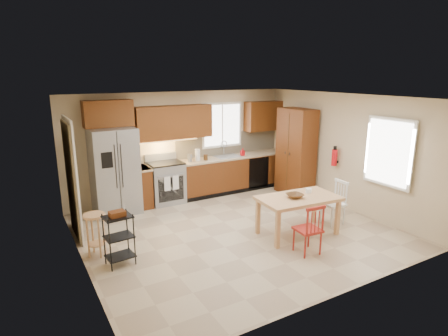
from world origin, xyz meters
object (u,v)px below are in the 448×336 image
soap_bottle (243,152)px  pantry (296,152)px  table_bowl (295,198)px  table_jar (309,192)px  dining_table (298,216)px  chair_white (333,203)px  bar_stool (96,235)px  utility_cart (119,239)px  range_stove (166,183)px  refrigerator (115,171)px  fire_extinguisher (334,158)px  chair_red (308,229)px

soap_bottle → pantry: pantry is taller
table_bowl → table_jar: table_jar is taller
pantry → dining_table: bearing=-129.0°
chair_white → bar_stool: bearing=82.4°
pantry → utility_cart: 4.92m
range_stove → table_bowl: (1.36, -2.87, 0.26)m
soap_bottle → chair_white: 2.82m
bar_stool → pantry: bearing=17.3°
refrigerator → utility_cart: 2.42m
refrigerator → table_jar: size_ratio=15.54×
table_bowl → refrigerator: bearing=131.7°
range_stove → dining_table: size_ratio=0.63×
table_bowl → bar_stool: 3.48m
utility_cart → bar_stool: bearing=111.9°
pantry → table_bowl: 2.51m
soap_bottle → chair_white: bearing=-82.3°
soap_bottle → table_jar: (-0.26, -2.70, -0.25)m
pantry → utility_cart: (-4.68, -1.38, -0.63)m
refrigerator → fire_extinguisher: size_ratio=5.06×
chair_white → table_jar: bearing=91.0°
dining_table → chair_white: bearing=7.8°
chair_red → table_jar: chair_red is taller
refrigerator → pantry: (4.13, -0.93, 0.14)m
dining_table → bar_stool: bearing=168.3°
table_bowl → fire_extinguisher: bearing=24.7°
pantry → dining_table: size_ratio=1.43×
range_stove → table_jar: bearing=-57.6°
fire_extinguisher → table_bowl: 2.04m
chair_white → soap_bottle: bearing=12.5°
refrigerator → table_jar: (2.92, -2.72, -0.16)m
dining_table → chair_white: size_ratio=1.70×
range_stove → dining_table: (1.45, -2.87, -0.10)m
table_jar → bar_stool: size_ratio=0.16×
pantry → dining_table: 2.53m
refrigerator → bar_stool: size_ratio=2.53×
refrigerator → pantry: 4.23m
range_stove → utility_cart: (-1.70, -2.36, -0.04)m
range_stove → chair_red: (1.10, -3.52, -0.03)m
table_bowl → bar_stool: (-3.31, 1.01, -0.36)m
range_stove → utility_cart: size_ratio=1.10×
dining_table → utility_cart: bearing=175.5°
refrigerator → table_bowl: bearing=-48.3°
pantry → fire_extinguisher: size_ratio=5.83×
refrigerator → dining_table: size_ratio=1.24×
table_jar → soap_bottle: bearing=84.5°
dining_table → utility_cart: (-3.15, 0.51, 0.06)m
pantry → table_bowl: (-1.62, -1.89, -0.33)m
pantry → dining_table: pantry is taller
range_stove → pantry: size_ratio=0.44×
soap_bottle → fire_extinguisher: 2.27m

